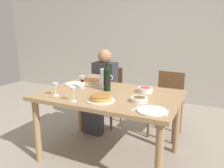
# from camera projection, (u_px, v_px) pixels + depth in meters

# --- Properties ---
(ground_plane) EXTENTS (8.00, 8.00, 0.00)m
(ground_plane) POSITION_uv_depth(u_px,v_px,m) (110.00, 156.00, 2.61)
(ground_plane) COLOR gray
(back_wall) EXTENTS (8.00, 0.10, 2.80)m
(back_wall) POSITION_uv_depth(u_px,v_px,m) (164.00, 31.00, 4.39)
(back_wall) COLOR #B2ADA3
(back_wall) RESTS_ON ground
(dining_table) EXTENTS (1.50, 1.00, 0.76)m
(dining_table) POSITION_uv_depth(u_px,v_px,m) (109.00, 101.00, 2.45)
(dining_table) COLOR #9E7A51
(dining_table) RESTS_ON ground
(wine_bottle) EXTENTS (0.08, 0.08, 0.32)m
(wine_bottle) POSITION_uv_depth(u_px,v_px,m) (107.00, 79.00, 2.51)
(wine_bottle) COLOR black
(wine_bottle) RESTS_ON dining_table
(water_pitcher) EXTENTS (0.16, 0.11, 0.22)m
(water_pitcher) POSITION_uv_depth(u_px,v_px,m) (105.00, 79.00, 2.69)
(water_pitcher) COLOR silver
(water_pitcher) RESTS_ON dining_table
(baked_tart) EXTENTS (0.28, 0.28, 0.06)m
(baked_tart) POSITION_uv_depth(u_px,v_px,m) (101.00, 98.00, 2.17)
(baked_tart) COLOR silver
(baked_tart) RESTS_ON dining_table
(salad_bowl) EXTENTS (0.16, 0.16, 0.06)m
(salad_bowl) POSITION_uv_depth(u_px,v_px,m) (145.00, 89.00, 2.46)
(salad_bowl) COLOR silver
(salad_bowl) RESTS_ON dining_table
(olive_bowl) EXTENTS (0.16, 0.16, 0.05)m
(olive_bowl) POSITION_uv_depth(u_px,v_px,m) (139.00, 99.00, 2.14)
(olive_bowl) COLOR white
(olive_bowl) RESTS_ON dining_table
(wine_glass_left_diner) EXTENTS (0.06, 0.06, 0.14)m
(wine_glass_left_diner) POSITION_uv_depth(u_px,v_px,m) (73.00, 91.00, 2.14)
(wine_glass_left_diner) COLOR silver
(wine_glass_left_diner) RESTS_ON dining_table
(wine_glass_right_diner) EXTENTS (0.07, 0.07, 0.14)m
(wine_glass_right_diner) POSITION_uv_depth(u_px,v_px,m) (55.00, 87.00, 2.33)
(wine_glass_right_diner) COLOR silver
(wine_glass_right_diner) RESTS_ON dining_table
(wine_glass_centre) EXTENTS (0.07, 0.07, 0.15)m
(wine_glass_centre) POSITION_uv_depth(u_px,v_px,m) (82.00, 79.00, 2.62)
(wine_glass_centre) COLOR silver
(wine_glass_centre) RESTS_ON dining_table
(dinner_plate_left_setting) EXTENTS (0.25, 0.25, 0.01)m
(dinner_plate_left_setting) POSITION_uv_depth(u_px,v_px,m) (75.00, 84.00, 2.83)
(dinner_plate_left_setting) COLOR white
(dinner_plate_left_setting) RESTS_ON dining_table
(dinner_plate_right_setting) EXTENTS (0.26, 0.26, 0.01)m
(dinner_plate_right_setting) POSITION_uv_depth(u_px,v_px,m) (152.00, 111.00, 1.90)
(dinner_plate_right_setting) COLOR white
(dinner_plate_right_setting) RESTS_ON dining_table
(fork_left_setting) EXTENTS (0.01, 0.16, 0.00)m
(fork_left_setting) POSITION_uv_depth(u_px,v_px,m) (67.00, 83.00, 2.88)
(fork_left_setting) COLOR silver
(fork_left_setting) RESTS_ON dining_table
(knife_left_setting) EXTENTS (0.03, 0.18, 0.00)m
(knife_left_setting) POSITION_uv_depth(u_px,v_px,m) (85.00, 85.00, 2.77)
(knife_left_setting) COLOR silver
(knife_left_setting) RESTS_ON dining_table
(knife_right_setting) EXTENTS (0.03, 0.18, 0.00)m
(knife_right_setting) POSITION_uv_depth(u_px,v_px,m) (168.00, 113.00, 1.84)
(knife_right_setting) COLOR silver
(knife_right_setting) RESTS_ON dining_table
(spoon_right_setting) EXTENTS (0.03, 0.16, 0.00)m
(spoon_right_setting) POSITION_uv_depth(u_px,v_px,m) (135.00, 108.00, 1.96)
(spoon_right_setting) COLOR silver
(spoon_right_setting) RESTS_ON dining_table
(chair_left) EXTENTS (0.41, 0.41, 0.87)m
(chair_left) POSITION_uv_depth(u_px,v_px,m) (109.00, 92.00, 3.46)
(chair_left) COLOR brown
(chair_left) RESTS_ON ground
(diner_left) EXTENTS (0.35, 0.51, 1.16)m
(diner_left) POSITION_uv_depth(u_px,v_px,m) (101.00, 88.00, 3.22)
(diner_left) COLOR #2D2D33
(diner_left) RESTS_ON ground
(chair_right) EXTENTS (0.44, 0.44, 0.87)m
(chair_right) POSITION_uv_depth(u_px,v_px,m) (168.00, 100.00, 3.07)
(chair_right) COLOR brown
(chair_right) RESTS_ON ground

